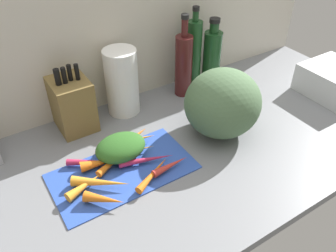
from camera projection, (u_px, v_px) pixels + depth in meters
The scene contains 24 objects.
ground_plane at pixel (193, 145), 118.19cm from camera, with size 170.00×80.00×3.00cm, color slate.
wall_back at pixel (134, 20), 124.86cm from camera, with size 170.00×3.00×60.00cm, color beige.
cutting_board at pixel (123, 170), 105.92cm from camera, with size 43.07×23.18×0.80cm, color #2D51B7.
carrot_0 at pixel (119, 144), 113.53cm from camera, with size 2.23×2.23×10.85cm, color red.
carrot_1 at pixel (129, 152), 110.23cm from camera, with size 2.33×2.33×17.28cm, color orange.
carrot_2 at pixel (116, 159), 107.82cm from camera, with size 2.25×2.25×16.24cm, color orange.
carrot_3 at pixel (129, 141), 114.06cm from camera, with size 3.21×3.21×17.29cm, color orange.
carrot_4 at pixel (96, 162), 106.63cm from camera, with size 2.17×2.17×17.77cm, color #B2264C.
carrot_5 at pixel (98, 163), 105.38cm from camera, with size 3.40×3.40×10.84cm, color orange.
carrot_6 at pixel (146, 160), 107.34cm from camera, with size 2.38×2.38×17.27cm, color #B2264C.
carrot_7 at pixel (130, 141), 113.80cm from camera, with size 3.53×3.53×16.91cm, color orange.
carrot_8 at pixel (170, 165), 105.30cm from camera, with size 2.39×2.39×12.70cm, color red.
carrot_9 at pixel (104, 199), 94.23cm from camera, with size 3.17×3.17×11.30cm, color orange.
carrot_10 at pixel (153, 174), 102.54cm from camera, with size 2.36×2.36×15.62cm, color orange.
carrot_11 at pixel (101, 182), 99.18cm from camera, with size 3.16×3.16×16.84cm, color orange.
carrot_12 at pixel (84, 186), 98.20cm from camera, with size 2.96×2.96×11.46cm, color orange.
carrot_greens_pile at pixel (121, 147), 108.56cm from camera, with size 16.28×12.52×6.89cm, color #2D6023.
winter_squash at pixel (223, 104), 114.79cm from camera, with size 26.14×25.01×23.33cm, color #4C6B47.
knife_block at pixel (72, 104), 118.58cm from camera, with size 12.24×14.71×24.09cm.
paper_towel_roll at pixel (122, 82), 124.79cm from camera, with size 11.92×11.92×24.72cm, color white.
bottle_0 at pixel (184, 64), 134.26cm from camera, with size 6.77×6.77×32.71cm.
bottle_1 at pixel (194, 54), 138.58cm from camera, with size 5.95×5.95×33.31cm.
bottle_2 at pixel (212, 57), 141.47cm from camera, with size 7.43×7.43×28.14cm.
dish_rack at pixel (334, 80), 139.32cm from camera, with size 22.14×22.45×11.12cm, color silver.
Camera 1 is at (-55.55, -71.21, 75.49)cm, focal length 37.00 mm.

